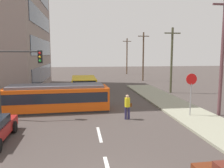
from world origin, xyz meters
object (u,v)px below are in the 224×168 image
Objects in this scene: stop_sign at (191,86)px; city_bus at (84,84)px; pedestrian_crossing at (127,105)px; utility_pole_mid at (172,59)px; traffic_light_mast at (17,70)px; utility_pole_far at (143,56)px; utility_pole_distant at (127,56)px; parked_sedan_far at (31,94)px; streetcar_tram at (57,97)px; utility_pole_near at (222,55)px.

city_bus is at bearing 124.38° from stop_sign.
utility_pole_mid reaches higher than pedestrian_crossing.
utility_pole_mid is (14.16, 8.54, 0.44)m from traffic_light_mast.
utility_pole_far is (2.54, 21.32, 1.82)m from stop_sign.
utility_pole_distant is (6.86, 33.63, 2.99)m from pedestrian_crossing.
traffic_light_mast is at bearing -85.87° from parked_sedan_far.
streetcar_tram is 0.96× the size of utility_pole_near.
utility_pole_distant is at bearing 66.60° from traffic_light_mast.
utility_pole_far reaches higher than utility_pole_mid.
traffic_light_mast is at bearing -148.92° from utility_pole_mid.
stop_sign is 0.38× the size of utility_pole_distant.
streetcar_tram is 13.83m from utility_pole_mid.
traffic_light_mast reaches higher than stop_sign.
utility_pole_far is (11.86, 18.24, 2.97)m from streetcar_tram.
utility_pole_distant is (0.21, 33.58, -0.36)m from utility_pole_near.
city_bus is at bearing 175.79° from utility_pole_mid.
pedestrian_crossing is (4.89, -3.04, -0.10)m from streetcar_tram.
traffic_light_mast is 0.57× the size of utility_pole_near.
utility_pole_far is at bearing 54.88° from traffic_light_mast.
utility_pole_near reaches higher than traffic_light_mast.
stop_sign reaches higher than pedestrian_crossing.
utility_pole_distant reaches higher than city_bus.
stop_sign is at bearing -104.60° from utility_pole_mid.
stop_sign is 3.06m from utility_pole_near.
utility_pole_near reaches higher than utility_pole_far.
utility_pole_mid is 23.97m from utility_pole_distant.
parked_sedan_far is at bearing -169.69° from utility_pole_mid.
utility_pole_near is 1.07× the size of utility_pole_far.
utility_pole_mid is (11.84, 6.62, 2.71)m from streetcar_tram.
streetcar_tram reaches higher than parked_sedan_far.
city_bus is 0.75× the size of utility_pole_mid.
utility_pole_distant is at bearing 67.67° from city_bus.
utility_pole_near is at bearing -47.87° from city_bus.
city_bus is 12.67m from stop_sign.
utility_pole_far is 12.34m from utility_pole_distant.
stop_sign is at bearing -94.13° from utility_pole_distant.
parked_sedan_far is (-2.74, 3.96, -0.42)m from streetcar_tram.
utility_pole_mid reaches higher than parked_sedan_far.
utility_pole_near is (14.27, -6.96, 3.67)m from parked_sedan_far.
traffic_light_mast is at bearing 171.15° from pedestrian_crossing.
pedestrian_crossing is at bearing 179.46° from stop_sign.
streetcar_tram is 1.10× the size of utility_pole_mid.
utility_pole_mid is at bearing 88.14° from utility_pole_near.
stop_sign is (4.43, -0.04, 1.25)m from pedestrian_crossing.
utility_pole_near is (13.85, -1.08, 0.98)m from traffic_light_mast.
traffic_light_mast is 0.61× the size of utility_pole_far.
streetcar_tram is at bearing 148.08° from pedestrian_crossing.
streetcar_tram is 4.73× the size of pedestrian_crossing.
streetcar_tram is 5.76m from pedestrian_crossing.
city_bus reaches higher than pedestrian_crossing.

